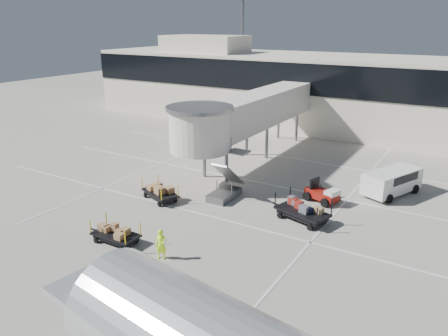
{
  "coord_description": "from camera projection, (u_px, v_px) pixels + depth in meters",
  "views": [
    {
      "loc": [
        13.03,
        -19.03,
        11.67
      ],
      "look_at": [
        -1.73,
        5.54,
        2.0
      ],
      "focal_mm": 35.0,
      "sensor_mm": 36.0,
      "label": 1
    }
  ],
  "objects": [
    {
      "name": "ground",
      "position": [
        201.0,
        231.0,
        25.54
      ],
      "size": [
        140.0,
        140.0,
        0.0
      ],
      "primitive_type": "plane",
      "color": "#B3ADA0",
      "rests_on": "ground"
    },
    {
      "name": "lane_markings",
      "position": [
        261.0,
        181.0,
        33.45
      ],
      "size": [
        40.0,
        30.0,
        0.02
      ],
      "color": "silver",
      "rests_on": "ground"
    },
    {
      "name": "terminal",
      "position": [
        347.0,
        92.0,
        48.72
      ],
      "size": [
        64.0,
        12.11,
        15.2
      ],
      "color": "beige",
      "rests_on": "ground"
    },
    {
      "name": "jet_bridge",
      "position": [
        243.0,
        115.0,
        36.07
      ],
      "size": [
        5.7,
        20.4,
        6.03
      ],
      "color": "silver",
      "rests_on": "ground"
    },
    {
      "name": "baggage_tug",
      "position": [
        323.0,
        194.0,
        29.55
      ],
      "size": [
        2.51,
        2.05,
        1.5
      ],
      "rotation": [
        0.0,
        0.0,
        -0.33
      ],
      "color": "maroon",
      "rests_on": "ground"
    },
    {
      "name": "suitcase_cart",
      "position": [
        302.0,
        212.0,
        26.73
      ],
      "size": [
        4.11,
        2.47,
        1.58
      ],
      "rotation": [
        0.0,
        0.0,
        -0.28
      ],
      "color": "black",
      "rests_on": "ground"
    },
    {
      "name": "box_cart_near",
      "position": [
        115.0,
        235.0,
        24.04
      ],
      "size": [
        3.3,
        1.35,
        1.29
      ],
      "rotation": [
        0.0,
        0.0,
        0.01
      ],
      "color": "black",
      "rests_on": "ground"
    },
    {
      "name": "box_cart_far",
      "position": [
        159.0,
        192.0,
        29.88
      ],
      "size": [
        3.49,
        2.34,
        1.36
      ],
      "rotation": [
        0.0,
        0.0,
        -0.38
      ],
      "color": "black",
      "rests_on": "ground"
    },
    {
      "name": "ground_worker",
      "position": [
        161.0,
        244.0,
        22.34
      ],
      "size": [
        0.69,
        0.56,
        1.63
      ],
      "primitive_type": "imported",
      "rotation": [
        0.0,
        0.0,
        0.32
      ],
      "color": "#C2FB1A",
      "rests_on": "ground"
    },
    {
      "name": "minivan",
      "position": [
        393.0,
        180.0,
        30.74
      ],
      "size": [
        3.56,
        4.98,
        1.75
      ],
      "rotation": [
        0.0,
        0.0,
        -0.41
      ],
      "color": "white",
      "rests_on": "ground"
    },
    {
      "name": "belt_loader",
      "position": [
        204.0,
        116.0,
        52.4
      ],
      "size": [
        4.82,
        2.54,
        2.21
      ],
      "rotation": [
        0.0,
        0.0,
        -0.18
      ],
      "color": "maroon",
      "rests_on": "ground"
    }
  ]
}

